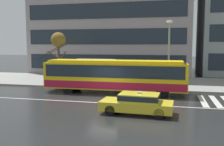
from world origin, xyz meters
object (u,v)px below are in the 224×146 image
object	(u,v)px
street_lamp	(169,49)
street_tree_bare	(58,42)
trolleybus	(115,75)
pedestrian_approaching_curb	(137,69)
taxi_oncoming_near	(138,102)
bus_shelter	(95,65)
pedestrian_at_shelter	(155,69)

from	to	relation	value
street_lamp	street_tree_bare	size ratio (longest dim) A/B	1.16
trolleybus	pedestrian_approaching_curb	xyz separation A→B (m)	(1.46, 4.08, 0.17)
taxi_oncoming_near	trolleybus	bearing A→B (deg)	113.79
bus_shelter	trolleybus	bearing A→B (deg)	-51.64
pedestrian_approaching_curb	bus_shelter	bearing A→B (deg)	-174.48
street_tree_bare	bus_shelter	bearing A→B (deg)	-2.37
bus_shelter	pedestrian_at_shelter	distance (m)	6.15
pedestrian_approaching_curb	street_tree_bare	size ratio (longest dim) A/B	0.37
pedestrian_approaching_curb	street_lamp	bearing A→B (deg)	-28.35
trolleybus	bus_shelter	size ratio (longest dim) A/B	3.28
street_lamp	bus_shelter	bearing A→B (deg)	170.47
bus_shelter	street_tree_bare	distance (m)	4.80
pedestrian_at_shelter	bus_shelter	bearing A→B (deg)	-175.47
bus_shelter	street_lamp	distance (m)	7.77
trolleybus	pedestrian_at_shelter	distance (m)	5.26
taxi_oncoming_near	street_lamp	distance (m)	9.53
trolleybus	street_tree_bare	distance (m)	8.52
street_tree_bare	trolleybus	bearing A→B (deg)	-28.69
pedestrian_approaching_curb	street_lamp	distance (m)	4.11
taxi_oncoming_near	street_tree_bare	world-z (taller)	street_tree_bare
taxi_oncoming_near	pedestrian_approaching_curb	bearing A→B (deg)	97.41
trolleybus	street_lamp	xyz separation A→B (m)	(4.56, 2.41, 2.28)
street_lamp	pedestrian_at_shelter	bearing A→B (deg)	127.58
trolleybus	bus_shelter	xyz separation A→B (m)	(-2.90, 3.66, 0.50)
taxi_oncoming_near	pedestrian_approaching_curb	distance (m)	10.63
pedestrian_at_shelter	street_tree_bare	size ratio (longest dim) A/B	0.37
bus_shelter	taxi_oncoming_near	bearing A→B (deg)	-60.39
taxi_oncoming_near	bus_shelter	distance (m)	11.67
taxi_oncoming_near	street_tree_bare	distance (m)	14.71
trolleybus	street_lamp	distance (m)	5.64
trolleybus	pedestrian_at_shelter	bearing A→B (deg)	52.13
pedestrian_at_shelter	street_tree_bare	bearing A→B (deg)	-178.24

